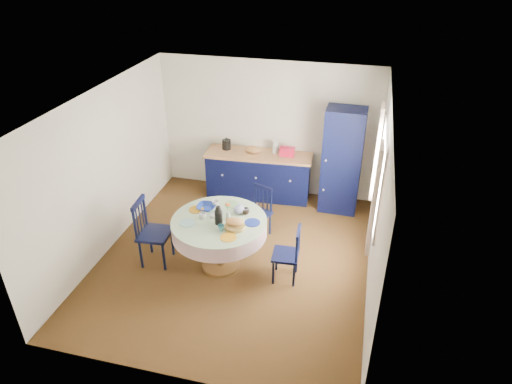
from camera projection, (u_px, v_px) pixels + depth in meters
The scene contains 17 objects.
floor at pixel (235, 257), 7.04m from camera, with size 4.50×4.50×0.00m, color black.
ceiling at pixel (230, 101), 5.80m from camera, with size 4.50×4.50×0.00m, color white.
wall_back at pixel (268, 129), 8.31m from camera, with size 4.00×0.02×2.50m, color white.
wall_left at pixel (105, 171), 6.84m from camera, with size 0.02×4.50×2.50m, color white.
wall_right at pixel (378, 205), 6.00m from camera, with size 0.02×4.50×2.50m, color white.
window at pixel (378, 176), 6.13m from camera, with size 0.10×1.74×1.45m.
kitchen_counter at pixel (259, 174), 8.49m from camera, with size 1.98×0.73×1.11m.
pantry_cabinet at pixel (342, 161), 7.83m from camera, with size 0.67×0.50×1.89m.
dining_table at pixel (220, 228), 6.51m from camera, with size 1.36×1.36×1.11m.
chair_left at pixel (152, 232), 6.72m from camera, with size 0.48×0.50×1.04m.
chair_far at pixel (258, 212), 7.38m from camera, with size 0.49×0.48×0.86m.
chair_right at pixel (288, 254), 6.41m from camera, with size 0.39×0.40×0.86m.
mug_a at pixel (203, 216), 6.47m from camera, with size 0.11×0.11×0.09m, color silver.
mug_b at pixel (221, 228), 6.21m from camera, with size 0.09×0.09×0.08m, color #225B65.
mug_c at pixel (246, 211), 6.57m from camera, with size 0.11×0.11×0.09m, color black.
mug_d at pixel (216, 204), 6.74m from camera, with size 0.11×0.11×0.10m, color silver.
cobalt_bowl at pixel (206, 207), 6.69m from camera, with size 0.27×0.27×0.07m, color navy.
Camera 1 is at (1.67, -5.36, 4.38)m, focal length 32.00 mm.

